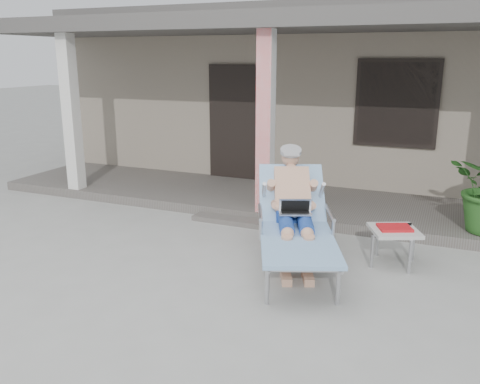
% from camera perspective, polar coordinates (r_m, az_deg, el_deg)
% --- Properties ---
extents(ground, '(60.00, 60.00, 0.00)m').
position_cam_1_polar(ground, '(5.83, -4.65, -9.26)').
color(ground, '#9E9E99').
rests_on(ground, ground).
extents(house, '(10.40, 5.40, 3.30)m').
position_cam_1_polar(house, '(11.49, 10.48, 11.14)').
color(house, gray).
rests_on(house, ground).
extents(porch_deck, '(10.00, 2.00, 0.15)m').
position_cam_1_polar(porch_deck, '(8.42, 4.75, -1.02)').
color(porch_deck, '#605B56').
rests_on(porch_deck, ground).
extents(porch_overhang, '(10.00, 2.30, 2.85)m').
position_cam_1_polar(porch_overhang, '(8.05, 5.05, 17.77)').
color(porch_overhang, silver).
rests_on(porch_overhang, porch_deck).
extents(porch_step, '(2.00, 0.30, 0.07)m').
position_cam_1_polar(porch_step, '(7.39, 1.95, -3.58)').
color(porch_step, '#605B56').
rests_on(porch_step, ground).
extents(lounger, '(1.51, 2.21, 1.39)m').
position_cam_1_polar(lounger, '(5.89, 6.21, -0.19)').
color(lounger, '#B7B7BC').
rests_on(lounger, ground).
extents(side_table, '(0.69, 0.69, 0.47)m').
position_cam_1_polar(side_table, '(6.22, 16.93, -4.35)').
color(side_table, beige).
rests_on(side_table, ground).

